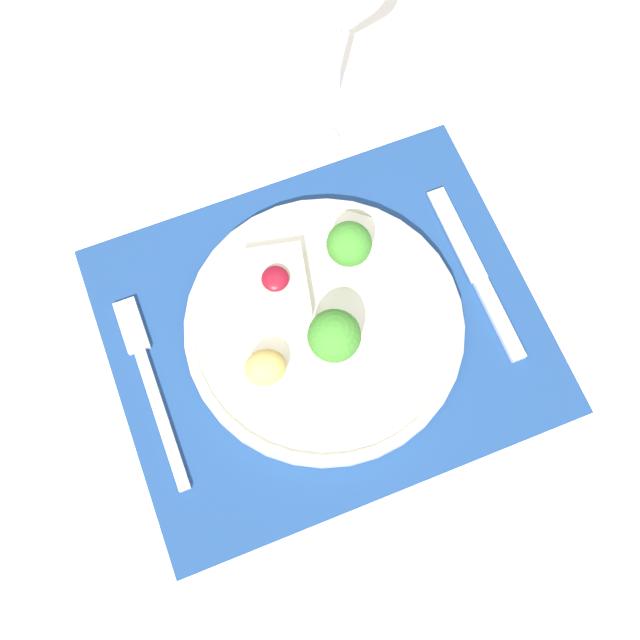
{
  "coord_description": "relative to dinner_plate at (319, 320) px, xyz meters",
  "views": [
    {
      "loc": [
        -0.1,
        -0.24,
        1.52
      ],
      "look_at": [
        -0.0,
        0.0,
        0.78
      ],
      "focal_mm": 42.0,
      "sensor_mm": 36.0,
      "label": 1
    }
  ],
  "objects": [
    {
      "name": "ground_plane",
      "position": [
        0.0,
        -0.01,
        -0.77
      ],
      "size": [
        8.0,
        8.0,
        0.0
      ],
      "primitive_type": "plane",
      "color": "#4C4742"
    },
    {
      "name": "dining_table",
      "position": [
        0.0,
        -0.01,
        -0.1
      ],
      "size": [
        1.3,
        1.23,
        0.76
      ],
      "color": "white",
      "rests_on": "ground_plane"
    },
    {
      "name": "placemat",
      "position": [
        0.0,
        -0.01,
        -0.02
      ],
      "size": [
        0.45,
        0.37,
        0.0
      ],
      "primitive_type": "cube",
      "color": "navy",
      "rests_on": "dining_table"
    },
    {
      "name": "dinner_plate",
      "position": [
        0.0,
        0.0,
        0.0
      ],
      "size": [
        0.3,
        0.3,
        0.08
      ],
      "color": "silver",
      "rests_on": "placemat"
    },
    {
      "name": "fork",
      "position": [
        -0.19,
        0.01,
        -0.01
      ],
      "size": [
        0.02,
        0.22,
        0.01
      ],
      "rotation": [
        0.0,
        0.0,
        0.05
      ],
      "color": "silver",
      "rests_on": "placemat"
    },
    {
      "name": "knife",
      "position": [
        0.18,
        -0.02,
        -0.01
      ],
      "size": [
        0.02,
        0.22,
        0.01
      ],
      "rotation": [
        0.0,
        0.0,
        -0.01
      ],
      "color": "silver",
      "rests_on": "placemat"
    },
    {
      "name": "spoon",
      "position": [
        0.06,
        0.21,
        -0.01
      ],
      "size": [
        0.2,
        0.04,
        0.01
      ],
      "rotation": [
        0.0,
        0.0,
        0.03
      ],
      "color": "silver",
      "rests_on": "dining_table"
    },
    {
      "name": "wine_glass_near",
      "position": [
        0.13,
        0.26,
        0.12
      ],
      "size": [
        0.09,
        0.09,
        0.18
      ],
      "color": "white",
      "rests_on": "dining_table"
    }
  ]
}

